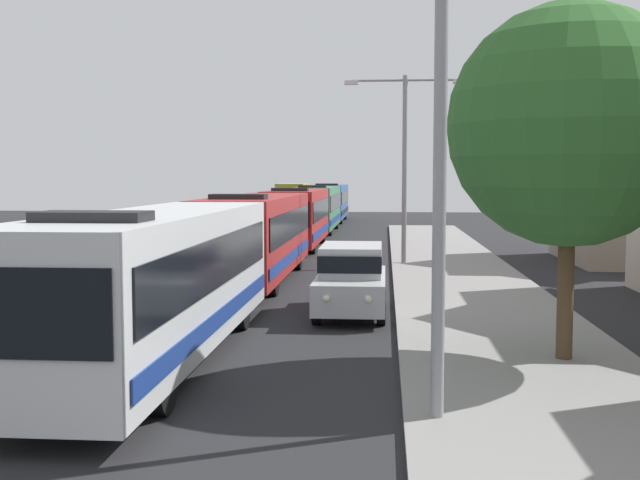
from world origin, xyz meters
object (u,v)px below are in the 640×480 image
streetlamp_mid (405,149)px  roadside_tree (570,126)px  bus_middle (297,216)px  box_truck_oncoming (291,201)px  bus_fourth_in_line (317,207)px  white_suv (351,277)px  bus_rear (330,201)px  bus_second_in_line (257,234)px  streetlamp_near (441,100)px  bus_lead (159,278)px

streetlamp_mid → roadside_tree: bearing=-80.9°
bus_middle → box_truck_oncoming: bearing=97.5°
bus_fourth_in_line → roadside_tree: roadside_tree is taller
white_suv → streetlamp_mid: streetlamp_mid is taller
bus_rear → roadside_tree: roadside_tree is taller
bus_second_in_line → box_truck_oncoming: size_ratio=1.71×
bus_middle → bus_fourth_in_line: (0.00, 12.11, 0.00)m
bus_second_in_line → streetlamp_near: streetlamp_near is taller
white_suv → bus_middle: bearing=100.5°
bus_fourth_in_line → roadside_tree: 38.49m
streetlamp_near → roadside_tree: (2.77, 4.05, -0.14)m
bus_second_in_line → white_suv: bus_second_in_line is taller
streetlamp_near → streetlamp_mid: (0.00, 21.35, 0.01)m
bus_second_in_line → streetlamp_mid: size_ratio=1.55×
bus_lead → bus_fourth_in_line: (-0.00, 37.65, -0.00)m
roadside_tree → bus_second_in_line: bearing=123.6°
streetlamp_mid → box_truck_oncoming: bearing=104.7°
bus_second_in_line → bus_rear: size_ratio=1.04×
bus_fourth_in_line → roadside_tree: bearing=-77.7°
roadside_tree → streetlamp_mid: bearing=99.1°
streetlamp_mid → bus_lead: bearing=-107.2°
bus_second_in_line → bus_rear: same height
bus_second_in_line → roadside_tree: roadside_tree is taller
box_truck_oncoming → roadside_tree: bearing=-77.2°
bus_fourth_in_line → bus_second_in_line: bearing=-90.0°
bus_middle → box_truck_oncoming: 25.27m
bus_second_in_line → box_truck_oncoming: bus_second_in_line is taller
bus_lead → bus_fourth_in_line: 37.65m
bus_lead → streetlamp_near: (5.40, -3.88, 3.19)m
bus_lead → bus_fourth_in_line: bearing=90.0°
white_suv → streetlamp_mid: (1.70, 11.83, 3.86)m
box_truck_oncoming → roadside_tree: roadside_tree is taller
bus_middle → streetlamp_near: streetlamp_near is taller
white_suv → streetlamp_near: size_ratio=0.61×
bus_fourth_in_line → box_truck_oncoming: 13.35m
bus_second_in_line → bus_rear: 37.55m
streetlamp_mid → roadside_tree: 17.52m
box_truck_oncoming → white_suv: bearing=-81.1°
bus_middle → roadside_tree: size_ratio=1.52×
streetlamp_mid → bus_middle: bearing=123.8°
bus_rear → roadside_tree: (8.17, -49.84, 3.05)m
streetlamp_near → streetlamp_mid: size_ratio=0.98×
bus_rear → roadside_tree: 50.60m
roadside_tree → bus_lead: bearing=-178.8°
bus_lead → bus_middle: size_ratio=1.13×
streetlamp_mid → streetlamp_near: bearing=-90.0°
bus_rear → streetlamp_mid: bearing=-80.6°
bus_rear → box_truck_oncoming: 3.35m
white_suv → box_truck_oncoming: bearing=98.9°
bus_lead → bus_second_in_line: size_ratio=0.99×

